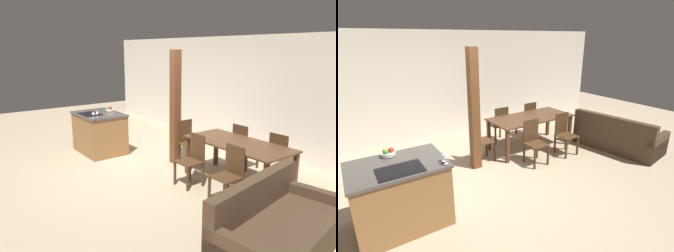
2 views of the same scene
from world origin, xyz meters
TOP-DOWN VIEW (x-y plane):
  - ground_plane at (0.00, 0.00)m, footprint 16.00×16.00m
  - wall_back at (0.00, 2.85)m, footprint 11.20×0.08m
  - kitchen_island at (-1.45, -0.26)m, footprint 1.24×0.90m
  - fruit_bowl at (-1.49, 0.05)m, footprint 0.20×0.20m
  - wine_glass_near at (-0.91, -0.64)m, footprint 0.07×0.07m
  - wine_glass_middle at (-0.91, -0.55)m, footprint 0.07×0.07m
  - dining_table at (1.75, 0.89)m, footprint 1.95×0.91m
  - dining_chair_near_left at (1.31, 0.21)m, footprint 0.40×0.40m
  - dining_chair_near_right at (2.19, 0.21)m, footprint 0.40×0.40m
  - dining_chair_far_left at (1.31, 1.57)m, footprint 0.40×0.40m
  - dining_chair_far_right at (2.19, 1.57)m, footprint 0.40×0.40m
  - dining_chair_head_end at (0.39, 0.89)m, footprint 0.40×0.40m
  - couch at (3.43, -0.30)m, footprint 1.18×2.00m
  - timber_post at (0.19, 0.70)m, footprint 0.17×0.17m

SIDE VIEW (x-z plane):
  - ground_plane at x=0.00m, z-range 0.00..0.00m
  - couch at x=3.43m, z-range -0.15..0.70m
  - kitchen_island at x=-1.45m, z-range 0.00..0.94m
  - dining_chair_near_left at x=1.31m, z-range 0.02..0.94m
  - dining_chair_near_right at x=2.19m, z-range 0.02..0.94m
  - dining_chair_far_left at x=1.31m, z-range 0.02..0.94m
  - dining_chair_far_right at x=2.19m, z-range 0.02..0.94m
  - dining_chair_head_end at x=0.39m, z-range 0.02..0.94m
  - dining_table at x=1.75m, z-range 0.29..1.05m
  - fruit_bowl at x=-1.49m, z-range 0.93..1.05m
  - wine_glass_near at x=-0.91m, z-range 0.99..1.15m
  - wine_glass_middle at x=-0.91m, z-range 0.99..1.15m
  - timber_post at x=0.19m, z-range 0.00..2.37m
  - wall_back at x=0.00m, z-range 0.00..2.70m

